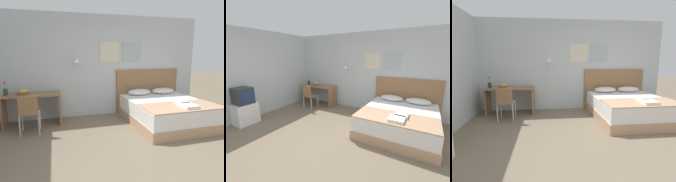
{
  "view_description": "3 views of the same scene",
  "coord_description": "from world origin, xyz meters",
  "views": [
    {
      "loc": [
        -1.09,
        -2.49,
        1.68
      ],
      "look_at": [
        0.13,
        1.7,
        0.84
      ],
      "focal_mm": 32.0,
      "sensor_mm": 36.0,
      "label": 1
    },
    {
      "loc": [
        1.97,
        -2.19,
        1.86
      ],
      "look_at": [
        -0.37,
        1.7,
        0.8
      ],
      "focal_mm": 24.0,
      "sensor_mm": 36.0,
      "label": 2
    },
    {
      "loc": [
        -0.66,
        -2.52,
        1.47
      ],
      "look_at": [
        -0.2,
        1.68,
        0.73
      ],
      "focal_mm": 28.0,
      "sensor_mm": 36.0,
      "label": 3
    }
  ],
  "objects": [
    {
      "name": "desk",
      "position": [
        -1.61,
        2.37,
        0.52
      ],
      "size": [
        1.28,
        0.56,
        0.74
      ],
      "color": "#8E6642",
      "rests_on": "ground_plane"
    },
    {
      "name": "folded_towel_near_foot",
      "position": [
        1.58,
        1.17,
        0.6
      ],
      "size": [
        0.27,
        0.32,
        0.06
      ],
      "color": "white",
      "rests_on": "throw_blanket"
    },
    {
      "name": "flower_vase",
      "position": [
        -2.15,
        2.36,
        0.84
      ],
      "size": [
        0.09,
        0.09,
        0.31
      ],
      "color": "#333338",
      "rests_on": "desk"
    },
    {
      "name": "pillow_right",
      "position": [
        1.83,
        2.41,
        0.63
      ],
      "size": [
        0.64,
        0.38,
        0.16
      ],
      "color": "white",
      "rests_on": "bed"
    },
    {
      "name": "desk_chair",
      "position": [
        -1.63,
        1.75,
        0.5
      ],
      "size": [
        0.4,
        0.4,
        0.83
      ],
      "color": "#8E6642",
      "rests_on": "ground_plane"
    },
    {
      "name": "throw_blanket",
      "position": [
        1.47,
        1.03,
        0.56
      ],
      "size": [
        1.7,
        0.82,
        0.02
      ],
      "color": "tan",
      "rests_on": "bed"
    },
    {
      "name": "bed",
      "position": [
        1.47,
        1.62,
        0.27
      ],
      "size": [
        1.75,
        2.05,
        0.55
      ],
      "color": "tan",
      "rests_on": "ground_plane"
    },
    {
      "name": "wall_back",
      "position": [
        0.01,
        2.74,
        1.33
      ],
      "size": [
        5.9,
        0.31,
        2.65
      ],
      "color": "silver",
      "rests_on": "ground_plane"
    },
    {
      "name": "headboard",
      "position": [
        1.47,
        2.68,
        0.6
      ],
      "size": [
        1.87,
        0.06,
        1.21
      ],
      "color": "#8E6642",
      "rests_on": "ground_plane"
    },
    {
      "name": "fruit_bowl",
      "position": [
        -1.81,
        2.36,
        0.78
      ],
      "size": [
        0.26,
        0.23,
        0.11
      ],
      "color": "brown",
      "rests_on": "desk"
    },
    {
      "name": "pillow_left",
      "position": [
        1.11,
        2.41,
        0.63
      ],
      "size": [
        0.64,
        0.38,
        0.16
      ],
      "color": "white",
      "rests_on": "bed"
    },
    {
      "name": "ground_plane",
      "position": [
        0.0,
        0.0,
        0.0
      ],
      "size": [
        24.0,
        24.0,
        0.0
      ],
      "primitive_type": "plane",
      "color": "#756651"
    },
    {
      "name": "folded_towel_mid_bed",
      "position": [
        1.53,
        0.88,
        0.6
      ],
      "size": [
        0.31,
        0.36,
        0.06
      ],
      "color": "white",
      "rests_on": "throw_blanket"
    }
  ]
}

